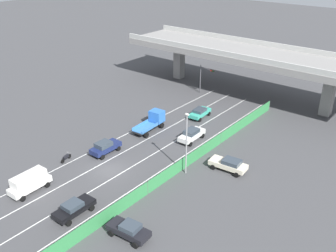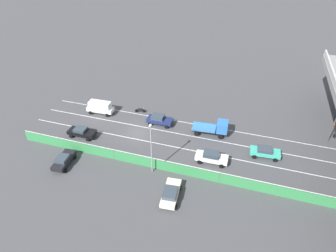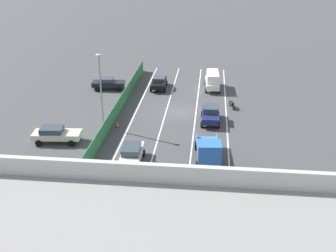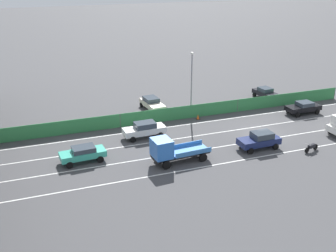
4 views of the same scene
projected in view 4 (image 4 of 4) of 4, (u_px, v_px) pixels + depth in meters
ground_plane at (262, 133)px, 45.56m from camera, size 300.00×300.00×0.00m
lane_line_left_edge at (230, 162)px, 38.86m from camera, size 0.14×49.70×0.01m
lane_line_mid_left at (214, 148)px, 41.86m from camera, size 0.14×49.70×0.01m
lane_line_mid_right at (200, 135)px, 44.87m from camera, size 0.14×49.70×0.01m
lane_line_right_edge at (188, 124)px, 47.88m from camera, size 0.14×49.70×0.01m
green_fence at (182, 113)px, 49.22m from camera, size 0.10×45.80×1.63m
car_sedan_navy at (260, 140)px, 41.46m from camera, size 2.04×4.30×1.73m
car_sedan_white at (144, 129)px, 44.08m from camera, size 2.07×4.64×1.70m
car_sedan_black at (303, 107)px, 50.99m from camera, size 2.09×4.46×1.52m
car_taxi_teal at (83, 153)px, 38.70m from camera, size 2.20×4.38×1.52m
flatbed_truck_blue at (170, 150)px, 38.26m from camera, size 2.54×5.73×2.58m
motorcycle at (311, 147)px, 40.91m from camera, size 0.73×1.91×0.93m
parked_sedan_dark at (266, 93)px, 56.41m from camera, size 4.40×2.28×1.58m
parked_sedan_cream at (152, 103)px, 52.34m from camera, size 4.76×2.39×1.57m
street_lamp at (192, 78)px, 48.85m from camera, size 0.60×0.36×7.93m
traffic_cone at (198, 117)px, 49.37m from camera, size 0.47×0.47×0.62m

